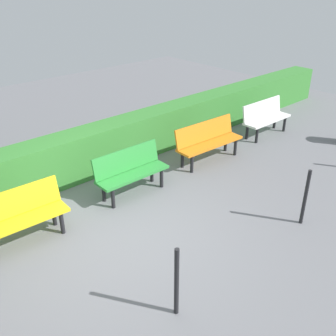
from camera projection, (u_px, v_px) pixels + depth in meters
ground_plane at (122, 233)px, 6.34m from camera, size 19.78×19.78×0.00m
bench_white at (265, 116)px, 9.85m from camera, size 1.46×0.49×0.86m
bench_orange at (208, 140)px, 8.52m from camera, size 1.66×0.54×0.86m
bench_green at (130, 170)px, 7.27m from camera, size 1.44×0.48×0.86m
bench_yellow at (19, 215)px, 5.96m from camera, size 1.44×0.52×0.86m
hedge_row at (97, 149)px, 8.12m from camera, size 15.78×0.62×0.95m
railing_post_mid at (305, 197)px, 6.37m from camera, size 0.06×0.06×1.00m
railing_post_far at (177, 282)px, 4.66m from camera, size 0.06×0.06×1.00m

